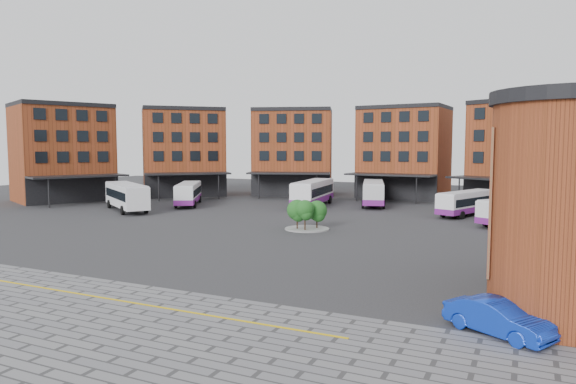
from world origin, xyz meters
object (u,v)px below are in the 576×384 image
at_px(tree_island, 307,212).
at_px(bus_b, 188,193).
at_px(bus_d, 373,192).
at_px(bus_c, 313,192).
at_px(bus_f, 515,211).
at_px(bus_a, 126,195).
at_px(blue_car, 498,318).
at_px(bus_e, 467,202).

height_order(tree_island, bus_b, bus_b).
bearing_deg(bus_d, tree_island, -106.00).
distance_m(tree_island, bus_c, 20.45).
distance_m(bus_c, bus_d, 8.50).
xyz_separation_m(tree_island, bus_b, (-23.43, 12.73, -0.04)).
relative_size(bus_b, bus_f, 1.11).
height_order(bus_a, bus_c, bus_c).
height_order(bus_a, blue_car, bus_a).
xyz_separation_m(bus_e, blue_car, (5.54, -40.27, -0.81)).
distance_m(bus_d, blue_car, 49.64).
xyz_separation_m(tree_island, blue_car, (18.58, -22.51, -0.96)).
bearing_deg(blue_car, bus_a, 88.71).
bearing_deg(bus_a, bus_c, -18.28).
xyz_separation_m(bus_a, bus_b, (3.40, 8.49, -0.37)).
bearing_deg(bus_b, bus_d, -4.72).
bearing_deg(blue_car, bus_b, 79.22).
bearing_deg(bus_a, bus_b, 12.70).
bearing_deg(blue_car, bus_c, 61.01).
bearing_deg(bus_b, bus_a, -141.22).
height_order(bus_a, bus_e, bus_a).
distance_m(bus_a, bus_b, 9.15).
bearing_deg(bus_e, blue_car, -60.55).
bearing_deg(bus_f, tree_island, -114.91).
xyz_separation_m(tree_island, bus_c, (-7.23, 19.13, 0.18)).
xyz_separation_m(bus_c, blue_car, (25.81, -41.63, -1.15)).
bearing_deg(tree_island, bus_f, 33.03).
xyz_separation_m(bus_a, bus_f, (45.27, 7.74, -0.52)).
bearing_deg(blue_car, bus_d, 51.15).
bearing_deg(bus_b, blue_car, -69.40).
xyz_separation_m(bus_e, bus_f, (5.40, -5.78, -0.04)).
bearing_deg(bus_f, bus_c, -163.47).
bearing_deg(bus_b, tree_island, -57.93).
xyz_separation_m(bus_f, blue_car, (0.14, -34.50, -0.77)).
xyz_separation_m(bus_b, bus_c, (16.20, 6.39, 0.23)).
height_order(bus_a, bus_f, bus_a).
xyz_separation_m(bus_c, bus_d, (7.27, 4.40, -0.08)).
relative_size(bus_c, bus_e, 1.22).
distance_m(bus_a, bus_e, 42.10).
height_order(bus_d, bus_e, bus_d).
bearing_deg(bus_c, bus_d, 24.11).
distance_m(bus_b, bus_f, 41.88).
height_order(bus_b, blue_car, bus_b).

